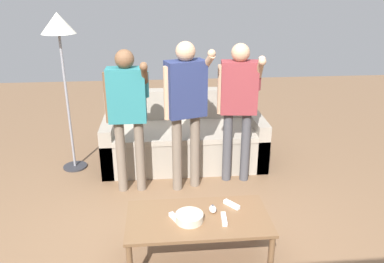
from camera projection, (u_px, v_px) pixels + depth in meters
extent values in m
plane|color=brown|center=(176.00, 242.00, 3.27)|extent=(12.00, 12.00, 0.00)
cube|color=#9E9384|center=(184.00, 147.00, 4.68)|extent=(1.91, 0.87, 0.41)
cube|color=#AA9F8F|center=(184.00, 131.00, 4.53)|extent=(1.63, 0.75, 0.06)
cube|color=#9E9384|center=(182.00, 106.00, 4.85)|extent=(1.91, 0.18, 0.43)
cube|color=#9E9384|center=(111.00, 142.00, 4.57)|extent=(0.14, 0.87, 0.58)
cube|color=#9E9384|center=(255.00, 137.00, 4.72)|extent=(0.14, 0.87, 0.58)
cube|color=brown|center=(198.00, 218.00, 2.89)|extent=(1.08, 0.56, 0.03)
cylinder|color=brown|center=(271.00, 259.00, 2.78)|extent=(0.04, 0.04, 0.39)
cylinder|color=brown|center=(134.00, 226.00, 3.15)|extent=(0.04, 0.04, 0.39)
cylinder|color=brown|center=(254.00, 220.00, 3.24)|extent=(0.04, 0.04, 0.39)
cylinder|color=beige|center=(189.00, 217.00, 2.83)|extent=(0.21, 0.21, 0.06)
ellipsoid|color=white|center=(213.00, 209.00, 2.94)|extent=(0.06, 0.09, 0.05)
cylinder|color=#4C4C51|center=(213.00, 205.00, 2.95)|extent=(0.02, 0.02, 0.01)
cylinder|color=#2D2D33|center=(75.00, 166.00, 4.60)|extent=(0.28, 0.28, 0.02)
cylinder|color=gray|center=(68.00, 104.00, 4.32)|extent=(0.03, 0.03, 1.56)
cone|color=silver|center=(58.00, 23.00, 4.00)|extent=(0.37, 0.37, 0.22)
cylinder|color=#756656|center=(121.00, 157.00, 3.96)|extent=(0.10, 0.10, 0.78)
cylinder|color=#756656|center=(140.00, 156.00, 3.98)|extent=(0.10, 0.10, 0.78)
cube|color=#28757A|center=(127.00, 95.00, 3.73)|extent=(0.37, 0.20, 0.54)
sphere|color=brown|center=(124.00, 59.00, 3.60)|extent=(0.19, 0.19, 0.19)
cylinder|color=brown|center=(108.00, 98.00, 3.73)|extent=(0.07, 0.07, 0.51)
cylinder|color=#28757A|center=(145.00, 84.00, 3.71)|extent=(0.07, 0.07, 0.25)
cylinder|color=brown|center=(144.00, 73.00, 3.57)|extent=(0.06, 0.21, 0.23)
sphere|color=brown|center=(144.00, 67.00, 3.45)|extent=(0.08, 0.08, 0.08)
cylinder|color=#756656|center=(177.00, 154.00, 3.98)|extent=(0.10, 0.10, 0.82)
cylinder|color=#756656|center=(195.00, 151.00, 4.06)|extent=(0.10, 0.10, 0.82)
cube|color=navy|center=(186.00, 89.00, 3.77)|extent=(0.43, 0.31, 0.56)
sphere|color=tan|center=(185.00, 51.00, 3.64)|extent=(0.19, 0.19, 0.19)
cylinder|color=tan|center=(167.00, 93.00, 3.71)|extent=(0.07, 0.07, 0.53)
cylinder|color=navy|center=(204.00, 76.00, 3.80)|extent=(0.07, 0.07, 0.27)
cylinder|color=tan|center=(208.00, 63.00, 3.67)|extent=(0.14, 0.25, 0.22)
sphere|color=tan|center=(212.00, 53.00, 3.56)|extent=(0.08, 0.08, 0.08)
cylinder|color=#47474C|center=(227.00, 147.00, 4.18)|extent=(0.10, 0.10, 0.80)
cylinder|color=#47474C|center=(245.00, 147.00, 4.18)|extent=(0.10, 0.10, 0.80)
cube|color=brown|center=(239.00, 87.00, 3.94)|extent=(0.40, 0.24, 0.55)
sphere|color=tan|center=(241.00, 53.00, 3.81)|extent=(0.19, 0.19, 0.19)
cylinder|color=tan|center=(221.00, 90.00, 3.95)|extent=(0.07, 0.07, 0.52)
cylinder|color=brown|center=(258.00, 78.00, 3.90)|extent=(0.07, 0.07, 0.26)
cylinder|color=tan|center=(260.00, 67.00, 3.75)|extent=(0.08, 0.21, 0.25)
sphere|color=tan|center=(262.00, 62.00, 3.63)|extent=(0.08, 0.08, 0.08)
cube|color=white|center=(176.00, 219.00, 2.84)|extent=(0.11, 0.16, 0.03)
cylinder|color=silver|center=(174.00, 215.00, 2.85)|extent=(0.01, 0.01, 0.00)
cube|color=silver|center=(179.00, 220.00, 2.79)|extent=(0.02, 0.02, 0.00)
cube|color=white|center=(224.00, 219.00, 2.84)|extent=(0.05, 0.15, 0.03)
cylinder|color=silver|center=(224.00, 215.00, 2.85)|extent=(0.01, 0.01, 0.00)
cube|color=silver|center=(225.00, 221.00, 2.79)|extent=(0.02, 0.02, 0.00)
cube|color=white|center=(232.00, 204.00, 3.02)|extent=(0.12, 0.14, 0.03)
cylinder|color=silver|center=(229.00, 201.00, 3.03)|extent=(0.01, 0.01, 0.00)
cube|color=silver|center=(236.00, 205.00, 2.99)|extent=(0.02, 0.02, 0.00)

